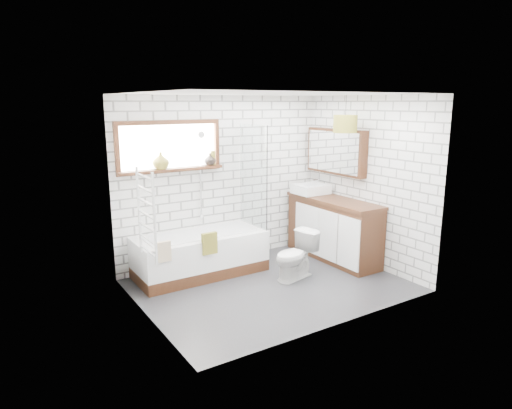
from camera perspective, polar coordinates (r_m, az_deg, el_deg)
floor at (r=6.21m, az=1.90°, el=-10.12°), size 3.40×2.60×0.01m
ceiling at (r=5.73m, az=2.09°, el=13.72°), size 3.40×2.60×0.01m
wall_back at (r=6.94m, az=-4.13°, el=3.10°), size 3.40×0.01×2.50m
wall_front at (r=4.85m, az=10.75°, el=-1.28°), size 3.40×0.01×2.50m
wall_left at (r=5.09m, az=-14.04°, el=-0.76°), size 0.01×2.60×2.50m
wall_right at (r=6.93m, az=13.70°, el=2.76°), size 0.01×2.60×2.50m
window at (r=6.47m, az=-10.70°, el=7.13°), size 1.52×0.16×0.68m
towel_radiator at (r=5.12m, az=-13.54°, el=-1.24°), size 0.06×0.52×1.00m
mirror_cabinet at (r=7.24m, az=9.97°, el=6.54°), size 0.16×1.20×0.70m
shower_riser at (r=6.70m, az=-6.97°, el=3.56°), size 0.02×0.02×1.30m
bathtub at (r=6.55m, az=-6.97°, el=-6.17°), size 1.82×0.80×0.59m
shower_screen at (r=6.72m, az=-0.33°, el=3.59°), size 0.02×0.72×1.50m
towel_green at (r=6.10m, az=-5.84°, el=-4.86°), size 0.21×0.06×0.29m
towel_beige at (r=5.85m, az=-11.54°, el=-5.81°), size 0.20×0.05×0.26m
vanity at (r=7.18m, az=9.64°, el=-3.01°), size 0.54×1.68×0.96m
basin at (r=7.38m, az=6.86°, el=1.94°), size 0.50×0.44×0.15m
tap at (r=7.47m, az=7.82°, el=2.53°), size 0.04×0.04×0.17m
toilet at (r=6.36m, az=4.93°, el=-6.38°), size 0.50×0.71×0.66m
vase_olive at (r=6.41m, az=-11.79°, el=5.21°), size 0.28×0.28×0.23m
vase_dark at (r=6.71m, az=-5.75°, el=5.48°), size 0.22×0.22×0.18m
bottle at (r=6.73m, az=-5.37°, el=5.64°), size 0.08×0.08×0.21m
pendant at (r=6.67m, az=11.09°, el=9.86°), size 0.34×0.34×0.25m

